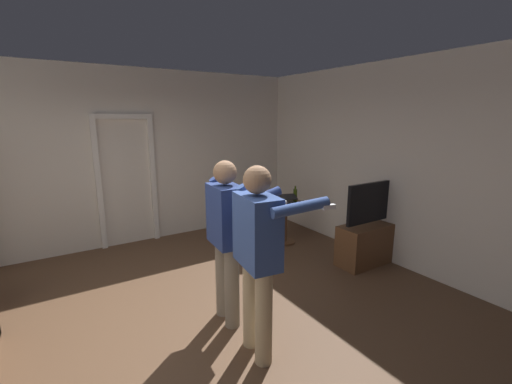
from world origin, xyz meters
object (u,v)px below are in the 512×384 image
object	(u,v)px
laptop	(285,200)
wooden_chair	(258,217)
tv_flatscreen	(369,239)
person_striped_shirt	(227,231)
person_blue_shirt	(258,249)
side_table	(285,216)
bottle_on_table	(295,195)

from	to	relation	value
laptop	wooden_chair	size ratio (longest dim) A/B	0.42
tv_flatscreen	wooden_chair	distance (m)	1.68
tv_flatscreen	laptop	xyz separation A→B (m)	(-0.58, 1.25, 0.39)
wooden_chair	person_striped_shirt	bearing A→B (deg)	-132.06
wooden_chair	person_blue_shirt	distance (m)	2.46
person_blue_shirt	laptop	bearing A→B (deg)	48.03
tv_flatscreen	wooden_chair	bearing A→B (deg)	130.76
side_table	laptop	bearing A→B (deg)	-136.60
tv_flatscreen	bottle_on_table	xyz separation A→B (m)	(-0.40, 1.21, 0.45)
wooden_chair	person_striped_shirt	distance (m)	1.98
laptop	bottle_on_table	bearing A→B (deg)	-11.99
person_striped_shirt	person_blue_shirt	bearing A→B (deg)	-91.71
laptop	person_blue_shirt	bearing A→B (deg)	-131.97
tv_flatscreen	laptop	distance (m)	1.43
tv_flatscreen	side_table	distance (m)	1.40
tv_flatscreen	bottle_on_table	bearing A→B (deg)	108.04
laptop	bottle_on_table	xyz separation A→B (m)	(0.18, -0.04, 0.06)
bottle_on_table	person_blue_shirt	bearing A→B (deg)	-135.27
side_table	tv_flatscreen	bearing A→B (deg)	-67.52
wooden_chair	person_striped_shirt	xyz separation A→B (m)	(-1.29, -1.43, 0.43)
wooden_chair	person_blue_shirt	bearing A→B (deg)	-122.81
wooden_chair	person_striped_shirt	world-z (taller)	person_striped_shirt
laptop	wooden_chair	distance (m)	0.55
side_table	person_blue_shirt	world-z (taller)	person_blue_shirt
side_table	bottle_on_table	world-z (taller)	bottle_on_table
laptop	tv_flatscreen	bearing A→B (deg)	-65.20
laptop	person_blue_shirt	xyz separation A→B (m)	(-1.82, -2.02, 0.25)
laptop	person_striped_shirt	xyz separation A→B (m)	(-1.80, -1.42, 0.22)
person_blue_shirt	person_striped_shirt	world-z (taller)	person_blue_shirt
bottle_on_table	person_striped_shirt	xyz separation A→B (m)	(-1.98, -1.38, 0.16)
side_table	person_blue_shirt	xyz separation A→B (m)	(-1.86, -2.06, 0.53)
tv_flatscreen	person_striped_shirt	bearing A→B (deg)	-175.94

